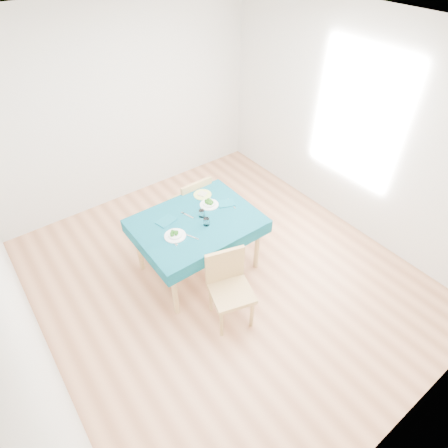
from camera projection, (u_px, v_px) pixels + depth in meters
room_shell at (224, 186)px, 3.64m from camera, size 4.02×4.52×2.73m
table at (198, 245)px, 4.40m from camera, size 1.35×1.03×0.76m
chair_near at (231, 287)px, 3.75m from camera, size 0.53×0.55×1.04m
chair_far at (189, 195)px, 4.87m from camera, size 0.44×0.48×1.09m
bowl_near at (175, 234)px, 3.94m from camera, size 0.23×0.23×0.07m
bowl_far at (209, 203)px, 4.34m from camera, size 0.22×0.22×0.07m
fork_near at (172, 241)px, 3.90m from camera, size 0.04×0.18×0.00m
knife_near at (190, 236)px, 3.96m from camera, size 0.10×0.20×0.00m
fork_far at (188, 215)px, 4.22m from camera, size 0.07×0.16×0.00m
knife_far at (232, 204)px, 4.38m from camera, size 0.06×0.21×0.00m
napkin_near at (166, 221)px, 4.14m from camera, size 0.24×0.20×0.01m
napkin_far at (226, 203)px, 4.38m from camera, size 0.23×0.20×0.01m
tumbler_center at (202, 213)px, 4.18m from camera, size 0.07×0.07×0.09m
tumbler_side at (206, 222)px, 4.07m from camera, size 0.07×0.07×0.09m
side_plate at (203, 195)px, 4.51m from camera, size 0.22×0.22×0.01m
bread_slice at (203, 194)px, 4.50m from camera, size 0.13×0.13×0.01m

